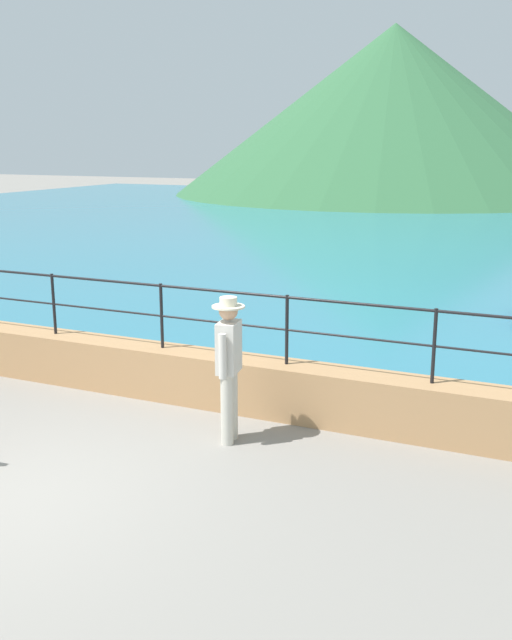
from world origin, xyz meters
TOP-DOWN VIEW (x-y plane):
  - promenade_wall at (0.00, 3.20)m, footprint 20.00×0.56m
  - railing at (0.00, 3.20)m, footprint 18.44×0.04m
  - lake_water at (0.00, 25.84)m, footprint 64.00×44.32m
  - hill_main at (-7.09, 44.82)m, footprint 29.64×29.64m
  - person_walking at (1.53, 2.16)m, footprint 0.38×0.56m

SIDE VIEW (x-z plane):
  - lake_water at x=0.00m, z-range 0.00..0.06m
  - promenade_wall at x=0.00m, z-range 0.00..0.70m
  - person_walking at x=1.53m, z-range 0.10..1.85m
  - railing at x=0.00m, z-range 0.87..1.77m
  - hill_main at x=-7.09m, z-range 0.00..11.17m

